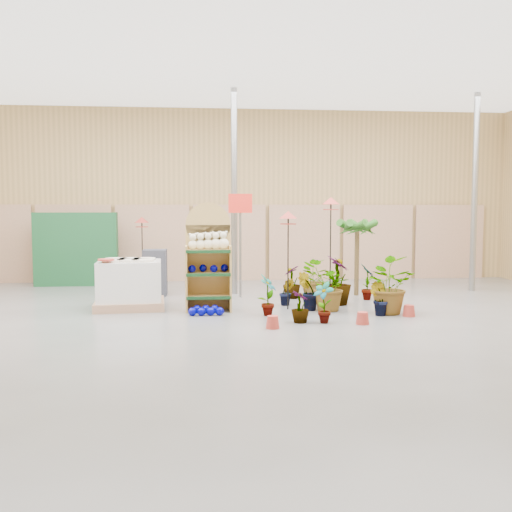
# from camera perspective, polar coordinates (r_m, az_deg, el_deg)

# --- Properties ---
(room) EXTENTS (15.20, 12.10, 4.70)m
(room) POSITION_cam_1_polar(r_m,az_deg,el_deg) (10.01, -1.41, 6.66)
(room) COLOR #595959
(room) RESTS_ON ground
(display_shelf) EXTENTS (0.84, 0.53, 2.00)m
(display_shelf) POSITION_cam_1_polar(r_m,az_deg,el_deg) (10.61, -4.79, -0.50)
(display_shelf) COLOR #AB8848
(display_shelf) RESTS_ON ground
(teddy_bears) EXTENTS (0.74, 0.20, 0.33)m
(teddy_bears) POSITION_cam_1_polar(r_m,az_deg,el_deg) (10.49, -4.64, 1.39)
(teddy_bears) COLOR #EEE5C2
(teddy_bears) RESTS_ON display_shelf
(gazing_balls_shelf) EXTENTS (0.74, 0.25, 0.14)m
(gazing_balls_shelf) POSITION_cam_1_polar(r_m,az_deg,el_deg) (10.51, -4.79, -1.24)
(gazing_balls_shelf) COLOR #01018F
(gazing_balls_shelf) RESTS_ON display_shelf
(gazing_balls_floor) EXTENTS (0.63, 0.39, 0.15)m
(gazing_balls_floor) POSITION_cam_1_polar(r_m,az_deg,el_deg) (10.22, -5.02, -5.45)
(gazing_balls_floor) COLOR #01018F
(gazing_balls_floor) RESTS_ON ground
(pallet_stack) EXTENTS (1.36, 1.16, 0.95)m
(pallet_stack) POSITION_cam_1_polar(r_m,az_deg,el_deg) (11.01, -12.53, -2.79)
(pallet_stack) COLOR #A47A5F
(pallet_stack) RESTS_ON ground
(charcoal_planters) EXTENTS (0.50, 0.50, 1.00)m
(charcoal_planters) POSITION_cam_1_polar(r_m,az_deg,el_deg) (12.61, -10.06, -1.64)
(charcoal_planters) COLOR #292A31
(charcoal_planters) RESTS_ON ground
(trellis_stock) EXTENTS (2.00, 0.30, 1.80)m
(trellis_stock) POSITION_cam_1_polar(r_m,az_deg,el_deg) (14.65, -17.55, 0.65)
(trellis_stock) COLOR #164B26
(trellis_stock) RESTS_ON ground
(offer_sign) EXTENTS (0.50, 0.08, 2.20)m
(offer_sign) POSITION_cam_1_polar(r_m,az_deg,el_deg) (12.08, -1.58, 3.25)
(offer_sign) COLOR gray
(offer_sign) RESTS_ON ground
(bird_table_front) EXTENTS (0.34, 0.34, 1.84)m
(bird_table_front) POSITION_cam_1_polar(r_m,az_deg,el_deg) (10.58, 3.24, 3.80)
(bird_table_front) COLOR black
(bird_table_front) RESTS_ON ground
(bird_table_right) EXTENTS (0.34, 0.34, 2.11)m
(bird_table_right) POSITION_cam_1_polar(r_m,az_deg,el_deg) (11.22, 7.50, 5.10)
(bird_table_right) COLOR black
(bird_table_right) RESTS_ON ground
(bird_table_back) EXTENTS (0.34, 0.34, 1.70)m
(bird_table_back) POSITION_cam_1_polar(r_m,az_deg,el_deg) (13.87, -11.35, 3.34)
(bird_table_back) COLOR black
(bird_table_back) RESTS_ON ground
(palm) EXTENTS (0.70, 0.70, 1.76)m
(palm) POSITION_cam_1_polar(r_m,az_deg,el_deg) (12.55, 10.09, 2.93)
(palm) COLOR #513E21
(palm) RESTS_ON ground
(potted_plant_0) EXTENTS (0.41, 0.47, 0.74)m
(potted_plant_0) POSITION_cam_1_polar(r_m,az_deg,el_deg) (10.03, 1.18, -3.92)
(potted_plant_0) COLOR #215515
(potted_plant_0) RESTS_ON ground
(potted_plant_1) EXTENTS (0.42, 0.35, 0.71)m
(potted_plant_1) POSITION_cam_1_polar(r_m,az_deg,el_deg) (10.61, 5.22, -3.54)
(potted_plant_1) COLOR #215515
(potted_plant_1) RESTS_ON ground
(potted_plant_2) EXTENTS (1.08, 1.05, 0.92)m
(potted_plant_2) POSITION_cam_1_polar(r_m,az_deg,el_deg) (10.55, 7.16, -3.03)
(potted_plant_2) COLOR #215515
(potted_plant_2) RESTS_ON ground
(potted_plant_3) EXTENTS (0.61, 0.61, 0.96)m
(potted_plant_3) POSITION_cam_1_polar(r_m,az_deg,el_deg) (11.32, 8.18, -2.41)
(potted_plant_3) COLOR #215515
(potted_plant_3) RESTS_ON ground
(potted_plant_4) EXTENTS (0.31, 0.42, 0.75)m
(potted_plant_4) POSITION_cam_1_polar(r_m,az_deg,el_deg) (12.01, 11.09, -2.55)
(potted_plant_4) COLOR #215515
(potted_plant_4) RESTS_ON ground
(potted_plant_5) EXTENTS (0.32, 0.27, 0.54)m
(potted_plant_5) POSITION_cam_1_polar(r_m,az_deg,el_deg) (11.13, 3.10, -3.60)
(potted_plant_5) COLOR #215515
(potted_plant_5) RESTS_ON ground
(potted_plant_6) EXTENTS (0.89, 0.93, 0.80)m
(potted_plant_6) POSITION_cam_1_polar(r_m,az_deg,el_deg) (12.09, 5.54, -2.33)
(potted_plant_6) COLOR #215515
(potted_plant_6) RESTS_ON ground
(potted_plant_7) EXTENTS (0.40, 0.40, 0.53)m
(potted_plant_7) POSITION_cam_1_polar(r_m,az_deg,el_deg) (9.47, 4.44, -5.08)
(potted_plant_7) COLOR #215515
(potted_plant_7) RESTS_ON ground
(potted_plant_8) EXTENTS (0.43, 0.43, 0.68)m
(potted_plant_8) POSITION_cam_1_polar(r_m,az_deg,el_deg) (9.46, 6.77, -4.63)
(potted_plant_8) COLOR #215515
(potted_plant_8) RESTS_ON ground
(potted_plant_9) EXTENTS (0.42, 0.42, 0.60)m
(potted_plant_9) POSITION_cam_1_polar(r_m,az_deg,el_deg) (10.30, 12.20, -4.20)
(potted_plant_9) COLOR #215515
(potted_plant_9) RESTS_ON ground
(potted_plant_10) EXTENTS (1.05, 1.12, 1.02)m
(potted_plant_10) POSITION_cam_1_polar(r_m,az_deg,el_deg) (10.49, 12.89, -2.88)
(potted_plant_10) COLOR #215515
(potted_plant_10) RESTS_ON ground
(potted_plant_11) EXTENTS (0.52, 0.52, 0.69)m
(potted_plant_11) POSITION_cam_1_polar(r_m,az_deg,el_deg) (12.04, 3.60, -2.60)
(potted_plant_11) COLOR #215515
(potted_plant_11) RESTS_ON ground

